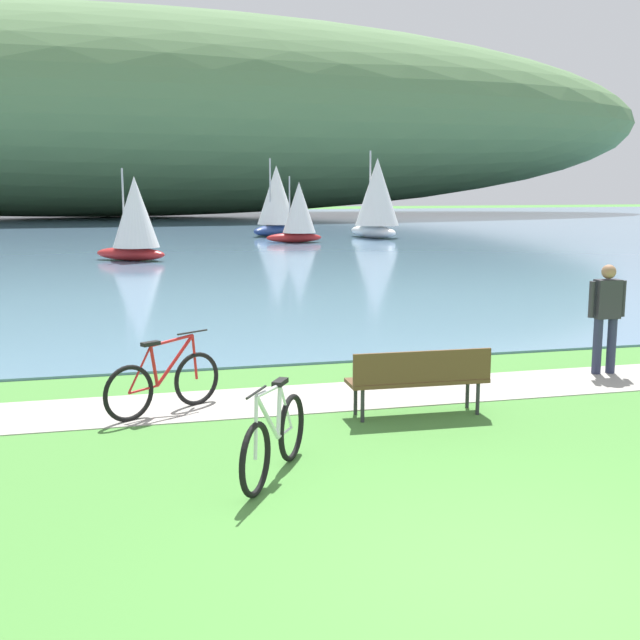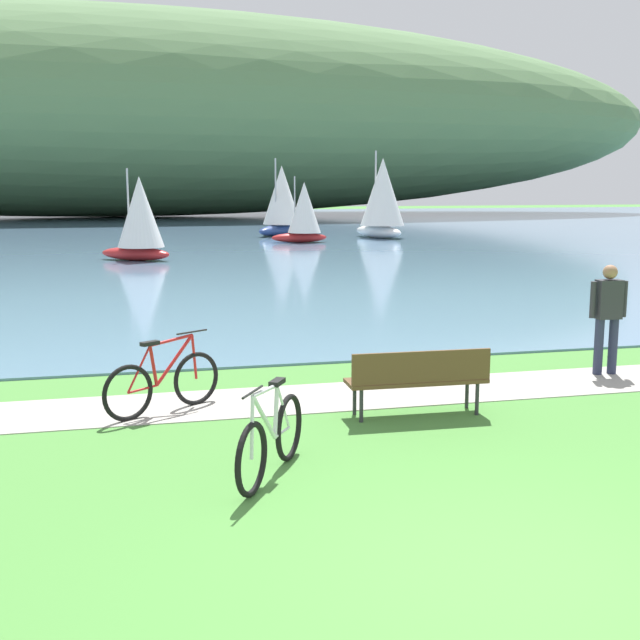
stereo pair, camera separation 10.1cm
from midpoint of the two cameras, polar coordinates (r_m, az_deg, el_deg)
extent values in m
plane|color=#478438|center=(6.45, 14.37, -17.59)|extent=(200.00, 200.00, 0.00)
cube|color=#5B7F9E|center=(52.67, -11.01, 6.26)|extent=(180.00, 80.00, 0.04)
ellipsoid|color=#567A4C|center=(75.67, -15.20, 13.93)|extent=(105.52, 28.00, 18.05)
cube|color=#A39E93|center=(11.23, 1.04, -5.43)|extent=(60.00, 1.50, 0.01)
cube|color=brown|center=(10.34, 6.61, -4.27)|extent=(1.81, 0.53, 0.05)
cube|color=brown|center=(10.10, 7.03, -3.31)|extent=(1.80, 0.09, 0.40)
cylinder|color=#2D2D33|center=(10.33, 2.25, -5.51)|extent=(0.05, 0.05, 0.45)
cylinder|color=#2D2D33|center=(10.81, 10.15, -4.97)|extent=(0.05, 0.05, 0.45)
cylinder|color=#2D2D33|center=(10.02, 2.74, -6.00)|extent=(0.05, 0.05, 0.45)
cylinder|color=#2D2D33|center=(10.52, 10.85, -5.41)|extent=(0.05, 0.05, 0.45)
torus|color=black|center=(7.71, -4.98, -9.82)|extent=(0.42, 0.65, 0.72)
torus|color=black|center=(8.64, -2.37, -7.63)|extent=(0.42, 0.65, 0.72)
cylinder|color=silver|center=(7.91, -4.10, -6.93)|extent=(0.35, 0.54, 0.61)
cylinder|color=silver|center=(7.88, -4.02, -5.00)|extent=(0.37, 0.58, 0.09)
cylinder|color=silver|center=(8.21, -3.28, -6.48)|extent=(0.10, 0.13, 0.54)
cylinder|color=silver|center=(8.45, -2.85, -7.97)|extent=(0.24, 0.38, 0.05)
cylinder|color=silver|center=(8.41, -2.77, -6.17)|extent=(0.21, 0.33, 0.56)
cylinder|color=silver|center=(7.64, -4.95, -7.63)|extent=(0.08, 0.09, 0.60)
cube|color=black|center=(8.17, -3.20, -4.42)|extent=(0.21, 0.26, 0.05)
cylinder|color=black|center=(7.57, -4.91, -5.12)|extent=(0.27, 0.42, 0.02)
torus|color=black|center=(10.86, -8.99, -4.14)|extent=(0.64, 0.43, 0.72)
torus|color=black|center=(10.28, -13.68, -5.08)|extent=(0.64, 0.43, 0.72)
cylinder|color=red|center=(10.60, -10.49, -2.81)|extent=(0.54, 0.36, 0.61)
cylinder|color=red|center=(10.52, -10.71, -1.43)|extent=(0.58, 0.38, 0.09)
cylinder|color=red|center=(10.42, -11.95, -3.21)|extent=(0.13, 0.10, 0.54)
cylinder|color=red|center=(10.39, -12.69, -4.83)|extent=(0.38, 0.25, 0.05)
cylinder|color=red|center=(10.31, -12.93, -3.44)|extent=(0.33, 0.22, 0.56)
cylinder|color=red|center=(10.78, -9.14, -2.62)|extent=(0.09, 0.08, 0.60)
cube|color=black|center=(10.34, -12.19, -1.65)|extent=(0.26, 0.21, 0.05)
cylinder|color=black|center=(10.70, -9.30, -0.86)|extent=(0.42, 0.27, 0.02)
cylinder|color=#282D47|center=(13.15, 18.85, -1.79)|extent=(0.14, 0.14, 0.88)
cylinder|color=#282D47|center=(13.27, 19.75, -1.74)|extent=(0.14, 0.14, 0.88)
cube|color=#2D2D33|center=(13.09, 19.48, 1.42)|extent=(0.39, 0.24, 0.60)
sphere|color=#9E7051|center=(13.04, 19.58, 3.24)|extent=(0.22, 0.22, 0.22)
cylinder|color=#2D2D33|center=(12.96, 18.49, 1.39)|extent=(0.09, 0.09, 0.56)
cylinder|color=#2D2D33|center=(13.22, 20.45, 1.44)|extent=(0.09, 0.09, 0.56)
ellipsoid|color=white|center=(44.07, 3.70, 6.28)|extent=(2.20, 4.13, 0.70)
cylinder|color=#B2B2B2|center=(44.26, 3.51, 9.32)|extent=(0.10, 0.10, 3.97)
cone|color=white|center=(43.69, 4.01, 9.05)|extent=(2.93, 2.93, 3.58)
ellipsoid|color=#B22323|center=(31.62, -13.37, 4.58)|extent=(2.92, 2.36, 0.52)
cylinder|color=#B2B2B2|center=(31.65, -13.85, 7.73)|extent=(0.07, 0.07, 2.96)
cone|color=white|center=(31.38, -13.06, 7.48)|extent=(2.45, 2.45, 2.67)
ellipsoid|color=navy|center=(45.77, -3.38, 6.37)|extent=(3.29, 3.35, 0.64)
cylinder|color=#B2B2B2|center=(45.46, -3.61, 9.06)|extent=(0.09, 0.09, 3.66)
cone|color=white|center=(45.99, -3.17, 8.84)|extent=(3.07, 3.07, 3.30)
ellipsoid|color=#B22323|center=(40.47, -1.92, 5.86)|extent=(2.82, 0.88, 0.49)
cylinder|color=#B2B2B2|center=(40.36, -2.24, 8.17)|extent=(0.07, 0.07, 2.79)
cone|color=white|center=(40.45, -1.57, 7.98)|extent=(1.71, 1.71, 2.51)
camera|label=1|loc=(0.05, -90.25, -0.04)|focal=45.15mm
camera|label=2|loc=(0.05, 89.75, 0.04)|focal=45.15mm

